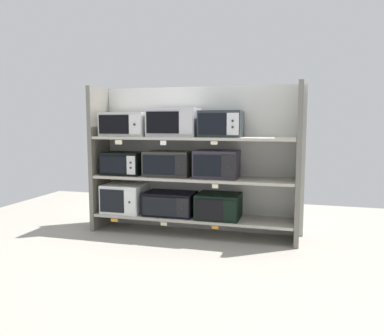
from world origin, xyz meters
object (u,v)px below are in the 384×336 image
(microwave_4, at_px, (168,164))
(microwave_7, at_px, (174,122))
(microwave_8, at_px, (221,124))
(microwave_3, at_px, (124,163))
(microwave_1, at_px, (170,203))
(microwave_6, at_px, (126,124))
(microwave_2, at_px, (219,206))
(microwave_0, at_px, (125,198))
(microwave_5, at_px, (217,164))

(microwave_4, relative_size, microwave_7, 0.94)
(microwave_4, distance_m, microwave_8, 0.75)
(microwave_4, distance_m, microwave_7, 0.47)
(microwave_3, distance_m, microwave_4, 0.55)
(microwave_1, distance_m, microwave_3, 0.73)
(microwave_3, relative_size, microwave_6, 0.85)
(microwave_8, bearing_deg, microwave_1, -179.99)
(microwave_4, xyz_separation_m, microwave_8, (0.61, -0.00, 0.45))
(microwave_1, bearing_deg, microwave_6, 179.99)
(microwave_2, distance_m, microwave_7, 1.06)
(microwave_1, distance_m, microwave_6, 1.05)
(microwave_0, relative_size, microwave_8, 1.02)
(microwave_5, relative_size, microwave_6, 0.88)
(microwave_3, distance_m, microwave_5, 1.11)
(microwave_0, xyz_separation_m, microwave_4, (0.55, 0.00, 0.43))
(microwave_4, height_order, microwave_6, microwave_6)
(microwave_5, bearing_deg, microwave_2, -0.52)
(microwave_1, height_order, microwave_4, microwave_4)
(microwave_4, bearing_deg, microwave_6, -180.00)
(microwave_0, relative_size, microwave_4, 0.89)
(microwave_1, bearing_deg, microwave_3, 179.98)
(microwave_3, bearing_deg, microwave_0, -2.25)
(microwave_0, relative_size, microwave_5, 0.99)
(microwave_0, bearing_deg, microwave_8, 0.00)
(microwave_6, xyz_separation_m, microwave_7, (0.58, 0.00, 0.02))
(microwave_4, relative_size, microwave_8, 1.15)
(microwave_3, bearing_deg, microwave_1, -0.02)
(microwave_3, bearing_deg, microwave_6, -0.11)
(microwave_4, relative_size, microwave_6, 0.97)
(microwave_3, bearing_deg, microwave_5, 0.00)
(microwave_2, bearing_deg, microwave_4, 179.98)
(microwave_7, bearing_deg, microwave_3, -180.00)
(microwave_2, relative_size, microwave_3, 1.04)
(microwave_1, relative_size, microwave_6, 1.06)
(microwave_6, bearing_deg, microwave_3, 179.89)
(microwave_3, bearing_deg, microwave_4, -0.00)
(microwave_1, distance_m, microwave_7, 0.93)
(microwave_5, bearing_deg, microwave_0, -179.99)
(microwave_6, bearing_deg, microwave_0, -179.88)
(microwave_6, relative_size, microwave_8, 1.18)
(microwave_2, xyz_separation_m, microwave_4, (-0.59, 0.00, 0.46))
(microwave_0, xyz_separation_m, microwave_3, (-0.00, 0.00, 0.41))
(microwave_7, bearing_deg, microwave_8, -0.02)
(microwave_4, bearing_deg, microwave_1, -0.56)
(microwave_5, xyz_separation_m, microwave_6, (-1.07, -0.00, 0.43))
(microwave_6, height_order, microwave_8, microwave_8)
(microwave_5, distance_m, microwave_6, 1.16)
(microwave_0, distance_m, microwave_5, 1.19)
(microwave_3, relative_size, microwave_7, 0.83)
(microwave_3, distance_m, microwave_6, 0.46)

